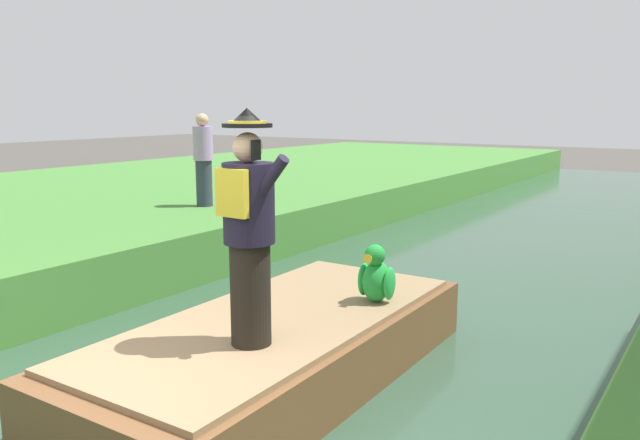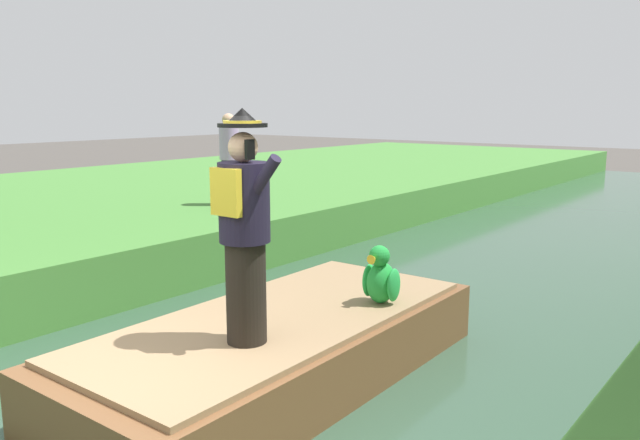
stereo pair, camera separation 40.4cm
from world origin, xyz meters
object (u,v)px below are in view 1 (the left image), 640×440
Objects in this scene: boat at (278,349)px; person_bystander at (203,160)px; person_pirate at (249,230)px; parrot_plush at (376,277)px.

person_bystander is (-4.43, 3.66, 1.26)m from boat.
person_bystander is at bearing 122.76° from person_pirate.
person_pirate is at bearing -42.76° from person_bystander.
parrot_plush is 0.36× the size of person_bystander.
person_pirate is 1.16× the size of person_bystander.
person_pirate is at bearing -100.70° from parrot_plush.
boat is at bearing -39.59° from person_bystander.
person_pirate is at bearing -70.16° from boat.
person_pirate reaches higher than person_bystander.
parrot_plush is (0.52, 0.87, 0.55)m from boat.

